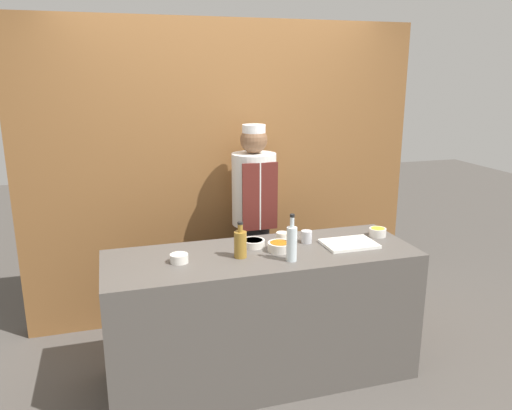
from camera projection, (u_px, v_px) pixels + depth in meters
The scene contains 13 objects.
ground_plane at pixel (262, 374), 3.42m from camera, with size 14.00×14.00×0.00m, color #4C4742.
cabinet_wall at pixel (224, 173), 4.09m from camera, with size 3.19×0.18×2.40m.
counter at pixel (262, 315), 3.30m from camera, with size 2.00×0.69×0.88m.
sauce_bowl_red at pixel (179, 258), 3.02m from camera, with size 0.11×0.11×0.05m.
sauce_bowl_yellow at pixel (378, 232), 3.50m from camera, with size 0.12×0.12×0.06m.
sauce_bowl_green at pixel (253, 243), 3.29m from camera, with size 0.15×0.15×0.05m.
sauce_bowl_orange at pixel (280, 246), 3.21m from camera, with size 0.16×0.16×0.06m.
cutting_board at pixel (349, 244), 3.32m from camera, with size 0.35×0.25×0.02m.
bottle_vinegar at pixel (240, 244), 3.09m from camera, with size 0.08×0.08×0.23m.
bottle_clear at pixel (292, 243), 3.02m from camera, with size 0.06×0.06×0.30m.
cup_cream at pixel (282, 238), 3.35m from camera, with size 0.08×0.08×0.08m.
cup_steel at pixel (306, 237), 3.37m from camera, with size 0.07×0.07×0.08m.
chef_center at pixel (254, 220), 3.90m from camera, with size 0.34×0.34×1.62m.
Camera 1 is at (-0.90, -2.86, 2.00)m, focal length 35.00 mm.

